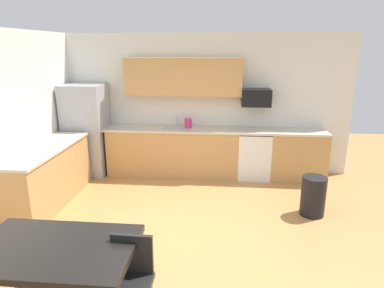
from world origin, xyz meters
TOP-DOWN VIEW (x-y plane):
  - ground_plane at (0.00, 0.00)m, footprint 12.00×12.00m
  - wall_back at (0.00, 2.65)m, footprint 5.80×0.10m
  - cabinet_run_back at (-0.49, 2.30)m, footprint 2.52×0.60m
  - cabinet_run_back_right at (1.88, 2.30)m, footprint 1.03×0.60m
  - cabinet_run_left at (-2.30, 0.80)m, footprint 0.60×2.00m
  - countertop_back at (0.00, 2.30)m, footprint 4.80×0.64m
  - countertop_left at (-2.30, 0.80)m, footprint 0.64×2.00m
  - upper_cabinets_back at (-0.30, 2.43)m, footprint 2.20×0.34m
  - refrigerator at (-2.18, 2.22)m, footprint 0.76×0.70m
  - oven_range at (1.07, 2.30)m, footprint 0.60×0.60m
  - microwave at (1.07, 2.40)m, footprint 0.54×0.36m
  - sink_basin at (-0.43, 2.30)m, footprint 0.48×0.40m
  - sink_faucet at (-0.43, 2.48)m, footprint 0.02×0.02m
  - dining_table at (-0.97, -1.56)m, footprint 1.40×0.90m
  - chair_near_table at (-0.31, -1.53)m, footprint 0.41×0.41m
  - trash_bin at (1.84, 0.79)m, footprint 0.36×0.36m
  - kettle at (-0.20, 2.35)m, footprint 0.14×0.14m

SIDE VIEW (x-z plane):
  - ground_plane at x=0.00m, z-range 0.00..0.00m
  - trash_bin at x=1.84m, z-range 0.00..0.60m
  - cabinet_run_back at x=-0.49m, z-range 0.00..0.90m
  - cabinet_run_back_right at x=1.88m, z-range 0.00..0.90m
  - cabinet_run_left at x=-2.30m, z-range 0.00..0.90m
  - oven_range at x=1.07m, z-range 0.00..0.91m
  - chair_near_table at x=-0.31m, z-range 0.08..0.93m
  - dining_table at x=-0.97m, z-range 0.33..1.10m
  - refrigerator at x=-2.18m, z-range 0.00..1.76m
  - sink_basin at x=-0.43m, z-range 0.81..0.95m
  - countertop_back at x=0.00m, z-range 0.90..0.94m
  - countertop_left at x=-2.30m, z-range 0.90..0.94m
  - kettle at x=-0.20m, z-range 0.92..1.12m
  - sink_faucet at x=-0.43m, z-range 0.92..1.16m
  - wall_back at x=0.00m, z-range 0.00..2.70m
  - microwave at x=1.07m, z-range 1.37..1.69m
  - upper_cabinets_back at x=-0.30m, z-range 1.55..2.25m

